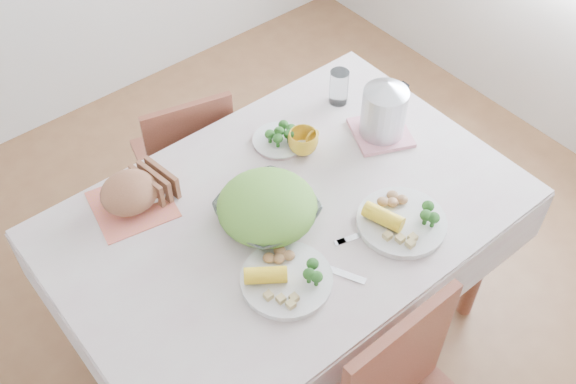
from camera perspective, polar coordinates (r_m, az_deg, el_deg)
floor at (r=2.82m, az=-0.06°, el=-11.66°), size 3.60×3.60×0.00m
dining_table at (r=2.50m, az=-0.07°, el=-7.32°), size 1.40×0.90×0.75m
tablecloth at (r=2.20m, az=-0.07°, el=-1.66°), size 1.50×1.00×0.01m
chair_far at (r=2.86m, az=-8.94°, el=3.83°), size 0.45×0.45×0.82m
salad_bowl at (r=2.14m, az=-1.76°, el=-1.72°), size 0.32×0.32×0.07m
dinner_plate_left at (r=2.02m, az=-0.13°, el=-7.46°), size 0.39×0.39×0.02m
dinner_plate_right at (r=2.18m, az=9.58°, el=-2.56°), size 0.30×0.30×0.02m
broccoli_plate at (r=2.41m, az=-0.76°, el=4.38°), size 0.25×0.25×0.02m
napkin at (r=2.27m, az=-13.04°, el=-1.03°), size 0.29×0.29×0.00m
bread_loaf at (r=2.23m, az=-13.28°, el=-0.09°), size 0.21×0.20×0.11m
fruit_bowl at (r=2.27m, az=-11.51°, el=0.16°), size 0.14×0.14×0.04m
yellow_mug at (r=2.36m, az=1.28°, el=4.25°), size 0.11×0.11×0.08m
glass_tumbler at (r=2.55m, az=4.32°, el=8.80°), size 0.08×0.08×0.14m
pink_tray at (r=2.46m, az=7.86°, el=5.00°), size 0.26×0.26×0.02m
electric_kettle at (r=2.39m, az=8.14°, el=6.99°), size 0.18×0.18×0.22m
fork_left at (r=2.05m, az=3.86°, el=-6.63°), size 0.12×0.20×0.00m
knife at (r=2.14m, az=6.31°, el=-3.57°), size 0.17×0.07×0.00m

